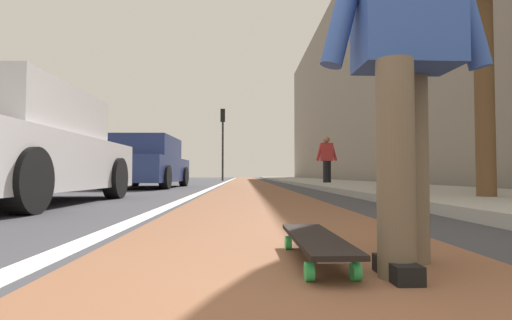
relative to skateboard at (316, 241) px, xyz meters
name	(u,v)px	position (x,y,z in m)	size (l,w,h in m)	color
ground_plane	(251,189)	(9.06, 0.13, -0.09)	(80.00, 80.00, 0.00)	#38383D
bike_lane_paint	(247,181)	(23.06, 0.13, -0.09)	(56.00, 1.89, 0.00)	brown
lane_stripe_white	(226,182)	(19.06, 1.22, -0.09)	(52.00, 0.16, 0.01)	silver
sidewalk_curb	(315,181)	(17.06, -3.12, -0.04)	(52.00, 3.20, 0.11)	#9E9B93
building_facade	(348,84)	(21.06, -5.85, 5.65)	(40.00, 1.20, 11.48)	gray
skateboard	(316,241)	(0.00, 0.00, 0.00)	(0.84, 0.21, 0.11)	green
skater_person	(405,41)	(-0.15, -0.35, 0.84)	(0.46, 0.72, 1.64)	brown
parked_car_near	(11,149)	(3.36, 3.29, 0.62)	(4.16, 2.02, 1.49)	silver
parked_car_mid	(148,163)	(9.90, 3.14, 0.62)	(4.38, 1.93, 1.48)	navy
traffic_light	(223,131)	(22.75, 1.62, 2.99)	(0.33, 0.28, 4.48)	#2D2D2D
pedestrian_distant	(327,157)	(11.61, -2.52, 0.87)	(0.47, 0.74, 1.69)	black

